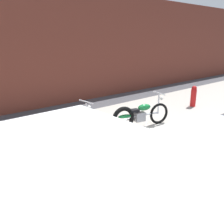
% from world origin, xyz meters
% --- Properties ---
extents(ground_plane, '(80.00, 80.00, 0.00)m').
position_xyz_m(ground_plane, '(0.00, 0.00, 0.00)').
color(ground_plane, '#47474C').
extents(sidewalk_slab, '(36.00, 3.50, 0.01)m').
position_xyz_m(sidewalk_slab, '(0.00, 1.75, 0.00)').
color(sidewalk_slab, '#B2ADA3').
rests_on(sidewalk_slab, ground).
extents(brick_building_wall, '(36.00, 0.50, 4.55)m').
position_xyz_m(brick_building_wall, '(0.00, 5.20, 2.28)').
color(brick_building_wall, brown).
rests_on(brick_building_wall, ground).
extents(motorcycle_orange, '(2.01, 0.58, 1.03)m').
position_xyz_m(motorcycle_orange, '(-1.12, 1.34, 0.40)').
color(motorcycle_orange, black).
rests_on(motorcycle_orange, ground).
extents(motorcycle_green, '(1.97, 0.74, 1.03)m').
position_xyz_m(motorcycle_green, '(1.24, 1.00, 0.40)').
color(motorcycle_green, black).
rests_on(motorcycle_green, ground).
extents(fire_hydrant, '(0.22, 0.22, 0.84)m').
position_xyz_m(fire_hydrant, '(4.73, 1.29, 0.42)').
color(fire_hydrant, red).
rests_on(fire_hydrant, ground).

